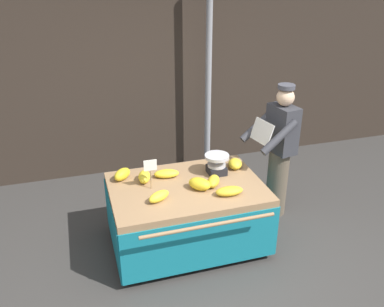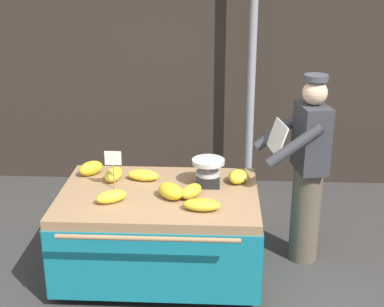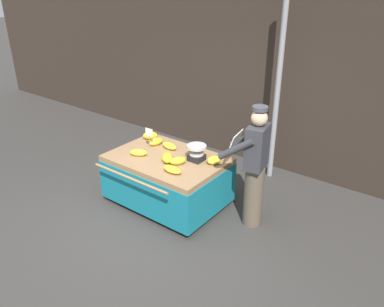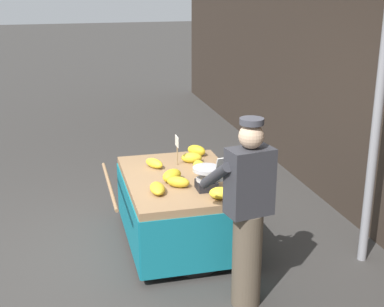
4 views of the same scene
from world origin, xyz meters
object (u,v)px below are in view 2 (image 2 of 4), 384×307
banana_cart (159,214)px  vendor_person (307,170)px  price_sign (113,162)px  banana_bunch_0 (143,175)px  street_pole (252,66)px  weighing_scale (208,172)px  banana_bunch_6 (238,177)px  banana_bunch_7 (111,197)px  banana_bunch_4 (114,174)px  banana_bunch_3 (171,191)px  banana_bunch_5 (91,168)px  banana_bunch_1 (202,205)px  banana_bunch_2 (191,191)px

banana_cart → vendor_person: bearing=13.3°
price_sign → banana_bunch_0: bearing=42.2°
street_pole → weighing_scale: 1.73m
weighing_scale → banana_cart: bearing=-156.7°
banana_bunch_6 → banana_bunch_7: banana_bunch_6 is taller
banana_bunch_0 → vendor_person: (1.43, 0.05, 0.06)m
price_sign → banana_bunch_7: size_ratio=1.33×
banana_cart → weighing_scale: 0.55m
banana_bunch_4 → banana_bunch_7: (0.06, -0.45, -0.01)m
weighing_scale → banana_bunch_6: weighing_scale is taller
banana_cart → banana_bunch_3: bearing=-45.5°
banana_cart → banana_bunch_3: 0.31m
street_pole → banana_bunch_5: (-1.49, -1.39, -0.66)m
banana_bunch_1 → banana_bunch_7: banana_bunch_7 is taller
banana_bunch_2 → banana_bunch_7: (-0.64, -0.13, -0.00)m
banana_bunch_1 → banana_bunch_3: size_ratio=1.17×
banana_bunch_6 → vendor_person: (0.60, 0.06, 0.05)m
banana_bunch_4 → banana_bunch_3: bearing=-32.9°
banana_bunch_7 → vendor_person: size_ratio=0.15×
banana_bunch_0 → vendor_person: vendor_person is taller
banana_bunch_5 → banana_bunch_3: bearing=-31.3°
banana_bunch_1 → banana_bunch_4: 0.96m
banana_bunch_1 → banana_bunch_2: bearing=111.8°
banana_bunch_0 → banana_bunch_1: (0.53, -0.57, -0.00)m
banana_bunch_3 → banana_bunch_2: bearing=10.0°
banana_bunch_5 → banana_bunch_1: bearing=-33.1°
banana_bunch_2 → banana_bunch_6: 0.50m
banana_bunch_3 → banana_bunch_1: bearing=-37.9°
street_pole → banana_bunch_5: street_pole is taller
banana_bunch_4 → banana_bunch_7: bearing=-81.8°
banana_cart → weighing_scale: bearing=23.3°
banana_bunch_0 → banana_bunch_1: size_ratio=0.95×
banana_cart → vendor_person: (1.27, 0.30, 0.31)m
price_sign → vendor_person: bearing=8.5°
street_pole → banana_bunch_1: bearing=-102.8°
banana_bunch_4 → vendor_person: bearing=2.3°
banana_bunch_3 → street_pole: bearing=68.6°
street_pole → weighing_scale: (-0.43, -1.56, -0.61)m
street_pole → banana_bunch_3: bearing=-111.4°
street_pole → banana_bunch_0: street_pole is taller
banana_bunch_3 → banana_bunch_4: 0.63m
street_pole → banana_bunch_3: street_pole is taller
banana_bunch_1 → banana_bunch_7: (-0.73, 0.10, 0.01)m
banana_bunch_7 → weighing_scale: bearing=27.0°
banana_bunch_0 → banana_bunch_7: banana_bunch_7 is taller
banana_bunch_1 → vendor_person: size_ratio=0.17×
price_sign → banana_bunch_0: 0.36m
banana_cart → banana_bunch_2: bearing=-16.7°
price_sign → banana_bunch_7: price_sign is taller
banana_bunch_0 → street_pole: bearing=56.1°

